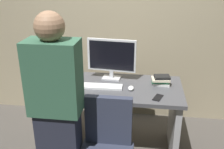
% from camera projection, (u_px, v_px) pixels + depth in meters
% --- Properties ---
extents(ground_plane, '(9.00, 9.00, 0.00)m').
position_uv_depth(ground_plane, '(113.00, 144.00, 3.05)').
color(ground_plane, '#4C4742').
extents(wall_back, '(6.40, 0.10, 3.00)m').
position_uv_depth(wall_back, '(121.00, 4.00, 3.22)').
color(wall_back, tan).
rests_on(wall_back, ground).
extents(desk, '(1.46, 0.72, 0.75)m').
position_uv_depth(desk, '(113.00, 105.00, 2.86)').
color(desk, '#4C4C51').
rests_on(desk, ground).
extents(person_at_desk, '(0.40, 0.24, 1.64)m').
position_uv_depth(person_at_desk, '(57.00, 112.00, 2.08)').
color(person_at_desk, '#262838').
rests_on(person_at_desk, ground).
extents(monitor, '(0.54, 0.16, 0.46)m').
position_uv_depth(monitor, '(112.00, 57.00, 2.86)').
color(monitor, silver).
rests_on(monitor, desk).
extents(keyboard, '(0.43, 0.14, 0.02)m').
position_uv_depth(keyboard, '(102.00, 86.00, 2.73)').
color(keyboard, white).
rests_on(keyboard, desk).
extents(mouse, '(0.06, 0.10, 0.03)m').
position_uv_depth(mouse, '(131.00, 88.00, 2.68)').
color(mouse, white).
rests_on(mouse, desk).
extents(cup_near_keyboard, '(0.07, 0.07, 0.10)m').
position_uv_depth(cup_near_keyboard, '(67.00, 84.00, 2.69)').
color(cup_near_keyboard, '#3372B2').
rests_on(cup_near_keyboard, desk).
extents(book_stack, '(0.20, 0.17, 0.10)m').
position_uv_depth(book_stack, '(161.00, 80.00, 2.79)').
color(book_stack, white).
rests_on(book_stack, desk).
extents(cell_phone, '(0.12, 0.16, 0.01)m').
position_uv_depth(cell_phone, '(158.00, 98.00, 2.51)').
color(cell_phone, black).
rests_on(cell_phone, desk).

